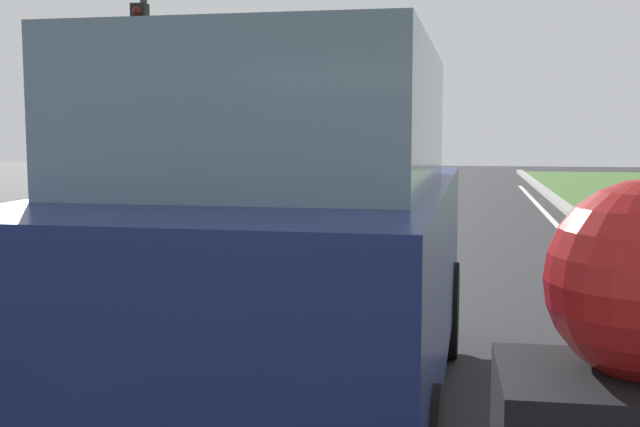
# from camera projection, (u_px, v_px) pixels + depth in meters

# --- Properties ---
(ground_plane) EXTENTS (60.00, 60.00, 0.00)m
(ground_plane) POSITION_uv_depth(u_px,v_px,m) (317.00, 268.00, 10.25)
(ground_plane) COLOR #262628
(lane_line_center) EXTENTS (0.12, 32.00, 0.01)m
(lane_line_center) POSITION_uv_depth(u_px,v_px,m) (265.00, 266.00, 10.38)
(lane_line_center) COLOR silver
(lane_line_center) RESTS_ON ground
(lane_line_right_edge) EXTENTS (0.12, 32.00, 0.01)m
(lane_line_right_edge) POSITION_uv_depth(u_px,v_px,m) (607.00, 278.00, 9.59)
(lane_line_right_edge) COLOR silver
(lane_line_right_edge) RESTS_ON ground
(car_suv_ahead) EXTENTS (2.02, 4.53, 2.28)m
(car_suv_ahead) POSITION_uv_depth(u_px,v_px,m) (291.00, 235.00, 4.79)
(car_suv_ahead) COLOR navy
(car_suv_ahead) RESTS_ON ground
(traffic_light_overhead_left) EXTENTS (0.32, 0.50, 4.50)m
(traffic_light_overhead_left) POSITION_uv_depth(u_px,v_px,m) (143.00, 66.00, 15.97)
(traffic_light_overhead_left) COLOR #2D2D2D
(traffic_light_overhead_left) RESTS_ON ground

